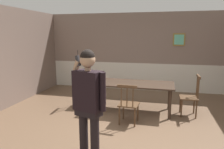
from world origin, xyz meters
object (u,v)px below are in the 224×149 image
chair_near_window (190,97)px  person_figure (89,98)px  chair_by_doorway (84,90)px  dining_table (134,86)px  chair_at_table_head (129,104)px

chair_near_window → person_figure: 3.04m
chair_by_doorway → dining_table: bearing=85.9°
chair_by_doorway → person_figure: bearing=19.1°
chair_at_table_head → dining_table: bearing=93.7°
chair_near_window → person_figure: person_figure is taller
chair_near_window → dining_table: bearing=88.8°
person_figure → dining_table: bearing=-82.3°
chair_at_table_head → person_figure: (-0.38, -1.56, 0.58)m
chair_at_table_head → person_figure: person_figure is taller
chair_near_window → chair_by_doorway: bearing=88.8°
dining_table → person_figure: 2.47m
dining_table → chair_near_window: size_ratio=1.96×
person_figure → chair_at_table_head: bearing=-86.8°
chair_near_window → chair_at_table_head: 1.64m
chair_near_window → person_figure: (-1.79, -2.39, 0.56)m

